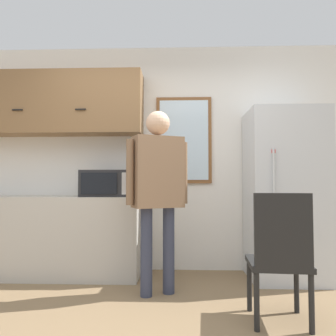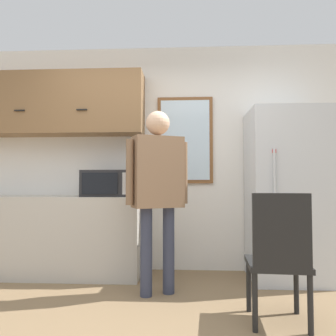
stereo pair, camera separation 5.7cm
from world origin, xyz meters
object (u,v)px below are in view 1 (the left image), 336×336
Objects in this scene: microwave at (108,183)px; chair at (280,254)px; refrigerator at (285,194)px; person at (158,181)px.

microwave reaches higher than chair.
microwave is 1.98m from chair.
chair is (-0.41, -1.17, -0.39)m from refrigerator.
chair is at bearing -58.92° from person.
chair is at bearing -109.53° from refrigerator.
microwave is at bearing -179.69° from refrigerator.
microwave is 0.57× the size of chair.
refrigerator is at bearing 0.31° from microwave.
refrigerator is 1.89× the size of chair.
microwave is 0.30× the size of refrigerator.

